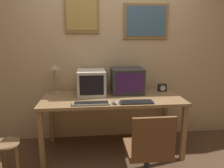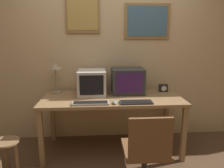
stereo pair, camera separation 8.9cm
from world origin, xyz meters
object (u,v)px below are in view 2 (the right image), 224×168
object	(u,v)px
monitor_left	(92,82)
keyboard_side	(136,102)
monitor_right	(128,81)
side_stool	(7,150)
mouse_near_keyboard	(115,102)
desk_clock	(163,88)
keyboard_main	(91,103)
office_chair	(146,158)
desk_lamp	(55,70)

from	to	relation	value
monitor_left	keyboard_side	size ratio (longest dim) A/B	1.09
monitor_right	side_stool	size ratio (longest dim) A/B	1.06
mouse_near_keyboard	desk_clock	world-z (taller)	desk_clock
keyboard_main	desk_clock	distance (m)	1.14
keyboard_main	desk_clock	world-z (taller)	desk_clock
desk_clock	keyboard_side	bearing A→B (deg)	-132.91
mouse_near_keyboard	office_chair	xyz separation A→B (m)	(0.26, -0.57, -0.39)
desk_lamp	monitor_left	bearing A→B (deg)	-12.97
keyboard_side	desk_clock	xyz separation A→B (m)	(0.48, 0.51, 0.04)
mouse_near_keyboard	side_stool	world-z (taller)	mouse_near_keyboard
desk_lamp	keyboard_side	bearing A→B (deg)	-28.60
desk_clock	office_chair	world-z (taller)	desk_clock
keyboard_side	desk_lamp	world-z (taller)	desk_lamp
keyboard_main	office_chair	distance (m)	0.87
desk_clock	mouse_near_keyboard	bearing A→B (deg)	-144.66
monitor_right	keyboard_side	xyz separation A→B (m)	(0.04, -0.47, -0.16)
monitor_left	side_stool	world-z (taller)	monitor_left
office_chair	side_stool	world-z (taller)	office_chair
keyboard_main	desk_lamp	xyz separation A→B (m)	(-0.49, 0.56, 0.30)
monitor_left	desk_clock	world-z (taller)	monitor_left
keyboard_main	desk_lamp	world-z (taller)	desk_lamp
desk_clock	side_stool	world-z (taller)	desk_clock
desk_lamp	monitor_right	bearing A→B (deg)	-5.01
keyboard_main	keyboard_side	size ratio (longest dim) A/B	1.11
monitor_left	keyboard_side	bearing A→B (deg)	-40.09
monitor_left	office_chair	xyz separation A→B (m)	(0.53, -1.02, -0.54)
monitor_right	office_chair	world-z (taller)	monitor_right
monitor_left	keyboard_main	xyz separation A→B (m)	(-0.01, -0.45, -0.15)
monitor_left	monitor_right	xyz separation A→B (m)	(0.49, 0.03, 0.01)
mouse_near_keyboard	office_chair	distance (m)	0.74
monitor_right	desk_clock	distance (m)	0.53
desk_clock	side_stool	size ratio (longest dim) A/B	0.28
keyboard_main	desk_lamp	size ratio (longest dim) A/B	1.04
mouse_near_keyboard	office_chair	bearing A→B (deg)	-65.73
desk_clock	office_chair	size ratio (longest dim) A/B	0.14
desk_lamp	office_chair	distance (m)	1.67
monitor_right	keyboard_main	world-z (taller)	monitor_right
desk_lamp	office_chair	world-z (taller)	desk_lamp
office_chair	side_stool	bearing A→B (deg)	165.30
monitor_left	keyboard_main	world-z (taller)	monitor_left
monitor_left	desk_lamp	world-z (taller)	desk_lamp
side_stool	desk_lamp	bearing A→B (deg)	59.91
desk_clock	office_chair	xyz separation A→B (m)	(-0.48, -1.09, -0.43)
monitor_left	monitor_right	distance (m)	0.49
desk_lamp	desk_clock	bearing A→B (deg)	-1.66
mouse_near_keyboard	monitor_left	bearing A→B (deg)	121.28
keyboard_main	mouse_near_keyboard	world-z (taller)	mouse_near_keyboard
monitor_right	desk_lamp	xyz separation A→B (m)	(-0.98, 0.09, 0.14)
side_stool	mouse_near_keyboard	bearing A→B (deg)	8.73
office_chair	desk_clock	bearing A→B (deg)	66.30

